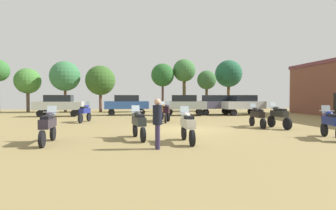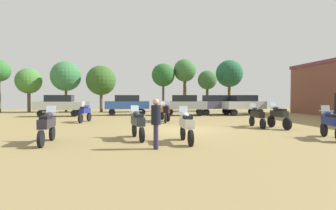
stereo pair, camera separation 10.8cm
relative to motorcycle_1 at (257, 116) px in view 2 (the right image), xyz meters
name	(u,v)px [view 2 (the right image)]	position (x,y,z in m)	size (l,w,h in m)	color
ground_plane	(184,130)	(-4.52, -0.65, -0.72)	(44.00, 52.00, 0.02)	olive
motorcycle_1	(257,116)	(0.00, 0.00, 0.00)	(0.62, 2.13, 1.44)	black
motorcycle_2	(279,116)	(1.01, -0.67, 0.03)	(0.62, 2.13, 1.51)	black
motorcycle_3	(331,123)	(1.26, -4.61, 0.01)	(0.83, 2.16, 1.45)	black
motorcycle_4	(166,112)	(-5.06, 3.91, 0.04)	(0.72, 2.27, 1.51)	black
motorcycle_5	(85,112)	(-10.93, 4.51, 0.02)	(0.72, 2.16, 1.49)	black
motorcycle_6	(138,123)	(-7.12, -3.74, 0.01)	(0.73, 2.20, 1.45)	black
motorcycle_7	(186,125)	(-5.17, -4.84, 0.00)	(0.62, 2.13, 1.45)	black
motorcycle_9	(47,125)	(-10.65, -4.45, 0.02)	(0.62, 2.27, 1.47)	black
motorcycle_10	(165,111)	(-5.06, 5.18, 0.01)	(0.72, 2.15, 1.46)	black
car_1	(127,103)	(-8.26, 11.76, 0.46)	(4.46, 2.22, 2.00)	black
car_2	(216,103)	(0.82, 11.32, 0.46)	(4.57, 2.61, 2.00)	black
car_3	(243,103)	(3.32, 10.37, 0.46)	(4.58, 2.63, 2.00)	black
car_4	(60,104)	(-14.43, 10.62, 0.46)	(4.38, 1.99, 2.00)	black
car_5	(185,104)	(-2.59, 10.52, 0.46)	(4.54, 2.49, 2.00)	black
person_1	(156,119)	(-6.47, -6.02, 0.34)	(0.39, 0.39, 1.78)	#30274A
tree_1	(101,81)	(-11.56, 17.54, 3.08)	(3.55, 3.55, 5.58)	brown
tree_2	(229,74)	(4.50, 17.98, 4.06)	(3.45, 3.45, 6.53)	brown
tree_3	(163,75)	(-4.11, 16.93, 3.72)	(2.78, 2.78, 5.85)	brown
tree_4	(66,76)	(-15.69, 17.73, 3.56)	(3.54, 3.54, 6.06)	brown
tree_5	(185,71)	(-1.39, 17.36, 4.30)	(2.79, 2.79, 6.49)	brown
tree_7	(29,81)	(-20.12, 18.24, 2.98)	(3.02, 3.02, 5.23)	brown
tree_9	(207,80)	(1.27, 16.65, 3.12)	(2.31, 2.31, 5.04)	#4F3D25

